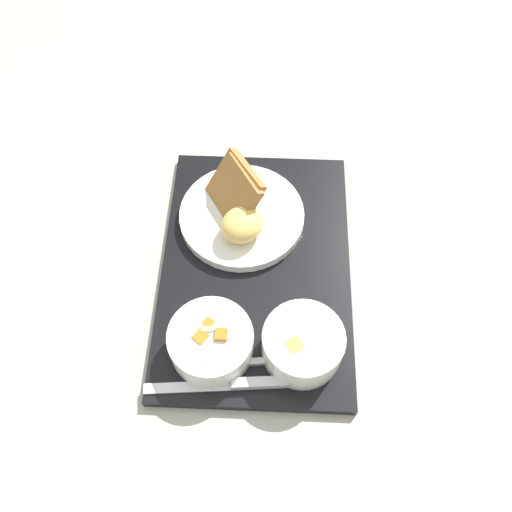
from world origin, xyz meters
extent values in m
plane|color=#ADA89E|center=(0.00, 0.00, 0.00)|extent=(4.00, 4.00, 0.00)
cube|color=black|center=(0.00, 0.00, 0.01)|extent=(0.44, 0.29, 0.02)
cylinder|color=white|center=(-0.14, 0.06, 0.04)|extent=(0.12, 0.12, 0.05)
torus|color=white|center=(-0.14, 0.06, 0.06)|extent=(0.12, 0.12, 0.01)
cylinder|color=#A8D184|center=(-0.11, 0.06, 0.06)|extent=(0.05, 0.06, 0.02)
cylinder|color=#A8D184|center=(-0.15, 0.07, 0.06)|extent=(0.06, 0.06, 0.02)
cylinder|color=#A8D184|center=(-0.14, 0.06, 0.06)|extent=(0.04, 0.04, 0.01)
cylinder|color=#A8D184|center=(-0.11, 0.05, 0.06)|extent=(0.05, 0.05, 0.02)
cylinder|color=#A8D184|center=(-0.14, 0.06, 0.06)|extent=(0.05, 0.05, 0.01)
cylinder|color=#A8D184|center=(-0.14, 0.06, 0.06)|extent=(0.05, 0.05, 0.01)
cube|color=orange|center=(-0.14, 0.07, 0.06)|extent=(0.02, 0.02, 0.01)
cube|color=orange|center=(-0.14, 0.04, 0.06)|extent=(0.02, 0.02, 0.01)
cube|color=orange|center=(-0.12, 0.06, 0.06)|extent=(0.02, 0.02, 0.01)
cylinder|color=white|center=(-0.14, -0.07, 0.04)|extent=(0.11, 0.11, 0.06)
torus|color=white|center=(-0.14, -0.07, 0.07)|extent=(0.11, 0.11, 0.01)
cylinder|color=olive|center=(-0.14, -0.07, 0.05)|extent=(0.10, 0.10, 0.03)
cube|color=tan|center=(-0.15, -0.06, 0.06)|extent=(0.03, 0.03, 0.01)
cylinder|color=white|center=(0.09, 0.03, 0.02)|extent=(0.20, 0.20, 0.02)
ellipsoid|color=#EFC666|center=(0.05, 0.02, 0.05)|extent=(0.09, 0.09, 0.04)
cube|color=#A37038|center=(0.11, 0.04, 0.06)|extent=(0.11, 0.11, 0.08)
cube|color=#A37038|center=(0.10, 0.04, 0.06)|extent=(0.11, 0.10, 0.09)
cube|color=silver|center=(-0.19, 0.09, 0.02)|extent=(0.02, 0.12, 0.00)
cube|color=silver|center=(-0.19, -0.01, 0.02)|extent=(0.02, 0.08, 0.01)
ellipsoid|color=silver|center=(-0.16, 0.06, 0.02)|extent=(0.04, 0.06, 0.01)
cube|color=silver|center=(-0.15, -0.02, 0.02)|extent=(0.02, 0.10, 0.01)
camera|label=1|loc=(-0.41, -0.01, 0.74)|focal=38.00mm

